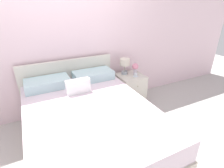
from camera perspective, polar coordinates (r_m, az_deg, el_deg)
ground_plane at (r=3.44m, az=-12.95°, el=-7.89°), size 12.00×12.00×0.00m
wall_back at (r=3.02m, az=-15.71°, el=14.02°), size 8.00×0.06×2.60m
bed at (r=2.45m, az=-7.70°, el=-12.82°), size 1.58×2.11×0.97m
nightstand at (r=3.46m, az=5.96°, el=-1.58°), size 0.48×0.49×0.57m
table_lamp at (r=3.33m, az=4.18°, el=6.66°), size 0.19×0.19×0.30m
flower_vase at (r=3.36m, az=7.61°, el=5.29°), size 0.12×0.12×0.22m
teacup at (r=3.30m, az=7.73°, el=2.95°), size 0.10×0.10×0.07m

